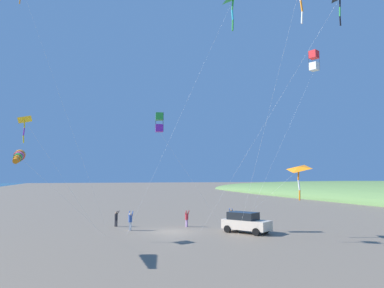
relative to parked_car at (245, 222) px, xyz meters
name	(u,v)px	position (x,y,z in m)	size (l,w,h in m)	color
ground_plane	(172,232)	(-6.19, 2.69, -0.95)	(600.00, 600.00, 0.00)	#756654
parked_car	(245,222)	(0.00, 0.00, 0.00)	(3.90, 4.61, 1.85)	beige
cooler_box	(264,228)	(2.28, 0.69, -0.74)	(0.62, 0.42, 0.42)	#1EB7C6
person_adult_flyer	(187,218)	(-3.89, 5.47, -0.04)	(0.40, 0.51, 1.68)	#8E6B9E
person_child_green_jacket	(130,220)	(-9.76, 4.77, 0.04)	(0.57, 0.64, 1.82)	silver
person_child_grey_jacket	(116,218)	(-10.72, 7.90, -0.07)	(0.58, 0.57, 1.62)	#232328
person_bystander_far	(232,216)	(1.13, 5.45, 0.00)	(0.62, 0.62, 1.75)	#335199
kite_box_blue_topmost	(314,61)	(8.64, 0.77, 16.30)	(7.25, 3.86, 18.31)	red
kite_windsock_red_high_left	(19,157)	(-18.42, -4.79, 5.39)	(6.61, 9.62, 6.90)	orange
kite_delta_white_trailing	(298,169)	(3.27, -3.62, 4.78)	(3.08, 9.33, 6.21)	orange
kite_box_black_fish_shape	(159,122)	(-7.35, 3.26, 9.32)	(8.22, 4.06, 11.19)	green
kite_delta_striped_overhead	(24,120)	(-18.95, 1.50, 8.70)	(6.95, 5.03, 10.04)	yellow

